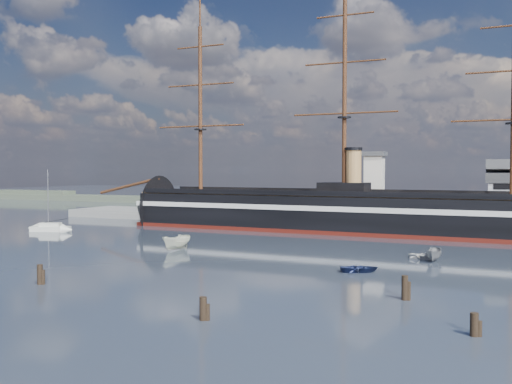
% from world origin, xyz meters
% --- Properties ---
extents(ground, '(600.00, 600.00, 0.00)m').
position_xyz_m(ground, '(0.00, 40.00, 0.00)').
color(ground, '#1A212C').
rests_on(ground, ground).
extents(quay, '(180.00, 18.00, 2.00)m').
position_xyz_m(quay, '(10.00, 76.00, 0.00)').
color(quay, slate).
rests_on(quay, ground).
extents(quay_tower, '(5.00, 5.00, 15.00)m').
position_xyz_m(quay_tower, '(3.00, 73.00, 9.75)').
color(quay_tower, silver).
rests_on(quay_tower, ground).
extents(shoreline, '(120.00, 10.00, 4.00)m').
position_xyz_m(shoreline, '(-139.23, 135.00, 1.45)').
color(shoreline, '#3F4C38').
rests_on(shoreline, ground).
extents(warship, '(113.14, 19.22, 53.94)m').
position_xyz_m(warship, '(-4.35, 60.00, 4.04)').
color(warship, black).
rests_on(warship, ground).
extents(sailboat, '(8.47, 4.70, 13.00)m').
position_xyz_m(sailboat, '(-56.86, 35.58, 0.83)').
color(sailboat, silver).
rests_on(sailboat, ground).
extents(motorboat_a, '(7.54, 3.67, 2.89)m').
position_xyz_m(motorboat_a, '(-18.18, 22.31, 0.00)').
color(motorboat_a, silver).
rests_on(motorboat_a, ground).
extents(motorboat_b, '(2.41, 3.20, 1.39)m').
position_xyz_m(motorboat_b, '(13.35, 14.27, 0.00)').
color(motorboat_b, navy).
rests_on(motorboat_b, ground).
extents(motorboat_c, '(5.76, 2.34, 2.27)m').
position_xyz_m(motorboat_c, '(21.04, 26.86, 0.00)').
color(motorboat_c, gray).
rests_on(motorboat_c, ground).
extents(motorboat_e, '(2.00, 2.99, 1.30)m').
position_xyz_m(motorboat_e, '(19.50, 28.33, 0.00)').
color(motorboat_e, silver).
rests_on(motorboat_e, ground).
extents(piling_near_left, '(0.64, 0.64, 2.94)m').
position_xyz_m(piling_near_left, '(-17.76, -7.58, 0.00)').
color(piling_near_left, black).
rests_on(piling_near_left, ground).
extents(piling_near_mid, '(0.64, 0.64, 2.71)m').
position_xyz_m(piling_near_mid, '(6.41, -13.80, 0.00)').
color(piling_near_mid, black).
rests_on(piling_near_mid, ground).
extents(piling_near_right, '(0.64, 0.64, 3.14)m').
position_xyz_m(piling_near_right, '(20.99, 0.76, 0.00)').
color(piling_near_right, black).
rests_on(piling_near_right, ground).
extents(piling_extra, '(0.64, 0.64, 2.52)m').
position_xyz_m(piling_extra, '(27.83, -9.64, 0.00)').
color(piling_extra, black).
rests_on(piling_extra, ground).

